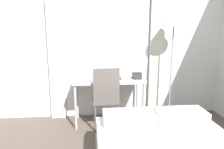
# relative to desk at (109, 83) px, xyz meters

# --- Properties ---
(wall_back_with_window) EXTENTS (5.17, 0.13, 2.70)m
(wall_back_with_window) POSITION_rel_desk_xyz_m (-0.07, 0.34, 0.68)
(wall_back_with_window) COLOR silver
(wall_back_with_window) RESTS_ON ground_plane
(desk) EXTENTS (1.12, 0.53, 0.74)m
(desk) POSITION_rel_desk_xyz_m (0.00, 0.00, 0.00)
(desk) COLOR #B2B2B7
(desk) RESTS_ON ground_plane
(desk_chair) EXTENTS (0.40, 0.40, 0.97)m
(desk_chair) POSITION_rel_desk_xyz_m (-0.06, -0.23, -0.13)
(desk_chair) COLOR #59514C
(desk_chair) RESTS_ON ground_plane
(standing_lamp) EXTENTS (0.39, 0.39, 1.83)m
(standing_lamp) POSITION_rel_desk_xyz_m (1.01, -0.04, 0.91)
(standing_lamp) COLOR #4C4C51
(standing_lamp) RESTS_ON ground_plane
(telephone) EXTENTS (0.15, 0.17, 0.10)m
(telephone) POSITION_rel_desk_xyz_m (0.45, -0.05, 0.11)
(telephone) COLOR #2D2D2D
(telephone) RESTS_ON desk
(book) EXTENTS (0.29, 0.17, 0.02)m
(book) POSITION_rel_desk_xyz_m (0.06, -0.04, 0.08)
(book) COLOR #4C4238
(book) RESTS_ON desk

